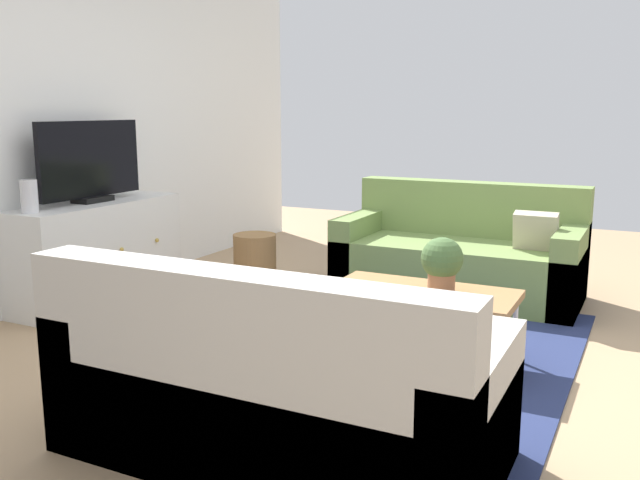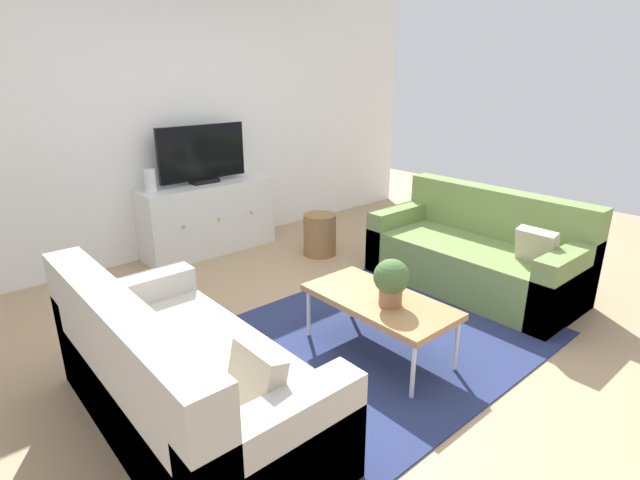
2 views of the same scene
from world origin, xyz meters
name	(u,v)px [view 1 (image 1 of 2)]	position (x,y,z in m)	size (l,w,h in m)	color
ground_plane	(379,349)	(0.00, 0.00, 0.00)	(10.00, 10.00, 0.00)	tan
wall_back	(54,117)	(0.00, 2.55, 1.35)	(6.40, 0.12, 2.70)	white
area_rug	(403,352)	(0.00, -0.15, 0.01)	(2.50, 1.90, 0.01)	navy
couch_left_side	(271,397)	(-1.44, -0.10, 0.28)	(0.85, 1.78, 0.85)	#B2ADA3
couch_right_side	(462,258)	(1.44, -0.10, 0.28)	(0.85, 1.78, 0.85)	olive
coffee_table	(423,295)	(-0.07, -0.28, 0.38)	(0.51, 1.03, 0.42)	#A37547
potted_plant	(442,262)	(-0.09, -0.39, 0.59)	(0.23, 0.23, 0.31)	#936042
tv_console	(98,251)	(0.07, 2.27, 0.37)	(1.39, 0.47, 0.74)	silver
flat_screen_tv	(90,162)	(0.07, 2.29, 1.03)	(0.95, 0.16, 0.59)	black
glass_vase	(29,196)	(-0.51, 2.27, 0.85)	(0.11, 0.11, 0.22)	silver
wicker_basket	(255,261)	(0.89, 1.42, 0.22)	(0.34, 0.34, 0.43)	olive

